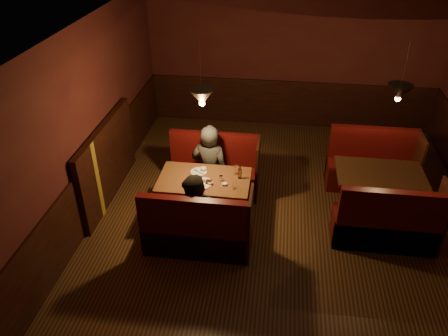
# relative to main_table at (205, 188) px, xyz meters

# --- Properties ---
(room) EXTENTS (6.02, 7.02, 2.92)m
(room) POSITION_rel_main_table_xyz_m (0.96, 0.06, 0.48)
(room) COLOR #3D1F0F
(room) RESTS_ON ground
(main_table) EXTENTS (1.37, 0.83, 0.96)m
(main_table) POSITION_rel_main_table_xyz_m (0.00, 0.00, 0.00)
(main_table) COLOR #4C3018
(main_table) RESTS_ON ground
(main_bench_far) EXTENTS (1.51, 0.54, 1.03)m
(main_bench_far) POSITION_rel_main_table_xyz_m (0.02, 0.78, -0.24)
(main_bench_far) COLOR black
(main_bench_far) RESTS_ON ground
(main_bench_near) EXTENTS (1.51, 0.54, 1.03)m
(main_bench_near) POSITION_rel_main_table_xyz_m (0.02, -0.78, -0.24)
(main_bench_near) COLOR black
(main_bench_near) RESTS_ON ground
(second_table) EXTENTS (1.32, 0.84, 0.75)m
(second_table) POSITION_rel_main_table_xyz_m (2.64, 0.52, -0.01)
(second_table) COLOR #4C3018
(second_table) RESTS_ON ground
(second_bench_far) EXTENTS (1.46, 0.55, 1.04)m
(second_bench_far) POSITION_rel_main_table_xyz_m (2.67, 1.31, -0.23)
(second_bench_far) COLOR black
(second_bench_far) RESTS_ON ground
(second_bench_near) EXTENTS (1.46, 0.55, 1.04)m
(second_bench_near) POSITION_rel_main_table_xyz_m (2.67, -0.27, -0.23)
(second_bench_near) COLOR black
(second_bench_near) RESTS_ON ground
(diner_a) EXTENTS (0.67, 0.49, 1.69)m
(diner_a) POSITION_rel_main_table_xyz_m (-0.02, 0.56, 0.28)
(diner_a) COLOR #323232
(diner_a) RESTS_ON ground
(diner_b) EXTENTS (0.82, 0.69, 1.53)m
(diner_b) POSITION_rel_main_table_xyz_m (-0.00, -0.67, 0.20)
(diner_b) COLOR black
(diner_b) RESTS_ON ground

